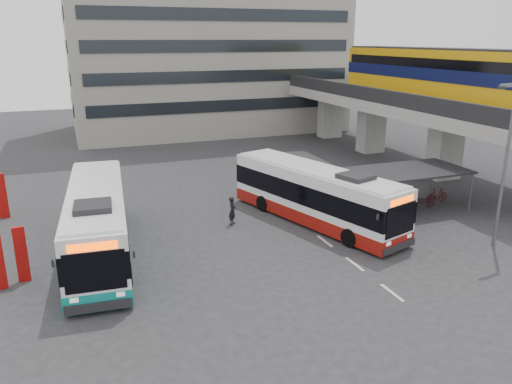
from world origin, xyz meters
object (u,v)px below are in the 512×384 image
object	(u,v)px
pedestrian	(232,211)
lamp_post	(505,157)
bus_main	(315,195)
bus_teal	(98,222)

from	to	relation	value
pedestrian	lamp_post	xyz separation A→B (m)	(11.66, -7.80, 3.93)
bus_main	pedestrian	size ratio (longest dim) A/B	7.28
bus_main	lamp_post	world-z (taller)	lamp_post
bus_main	lamp_post	xyz separation A→B (m)	(7.01, -6.53, 3.13)
bus_teal	bus_main	bearing A→B (deg)	6.01
pedestrian	lamp_post	distance (m)	14.57
lamp_post	bus_teal	bearing A→B (deg)	152.38
bus_teal	pedestrian	world-z (taller)	bus_teal
bus_teal	lamp_post	distance (m)	20.38
bus_main	bus_teal	size ratio (longest dim) A/B	0.97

